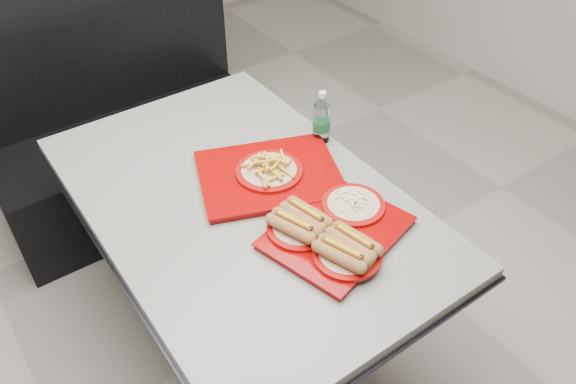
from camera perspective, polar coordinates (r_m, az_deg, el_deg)
ground at (r=2.40m, az=-3.81°, el=-14.02°), size 6.00×6.00×0.00m
diner_table at (r=1.95m, az=-4.56°, el=-4.07°), size 0.92×1.42×0.75m
booth_bench at (r=2.86m, az=-16.08°, el=6.16°), size 1.30×0.57×1.35m
tray_near at (r=1.67m, az=4.53°, el=-3.90°), size 0.48×0.41×0.09m
tray_far at (r=1.88m, az=-1.94°, el=2.00°), size 0.56×0.50×0.09m
water_bottle at (r=2.03m, az=3.42°, el=7.32°), size 0.06×0.06×0.20m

